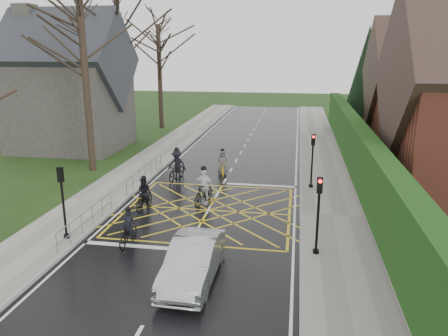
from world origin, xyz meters
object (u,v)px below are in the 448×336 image
(car, at_px, (193,261))
(cyclist_rear, at_px, (129,232))
(cyclist_back, at_px, (144,197))
(cyclist_front, at_px, (204,190))
(cyclist_mid, at_px, (177,168))
(cyclist_lead, at_px, (222,165))

(car, bearing_deg, cyclist_rear, 144.43)
(cyclist_back, bearing_deg, cyclist_front, 30.07)
(cyclist_mid, bearing_deg, cyclist_rear, -76.90)
(cyclist_back, height_order, car, cyclist_back)
(cyclist_mid, relative_size, cyclist_lead, 1.17)
(cyclist_mid, distance_m, cyclist_lead, 2.98)
(cyclist_lead, bearing_deg, cyclist_front, -104.81)
(car, bearing_deg, cyclist_back, 122.66)
(cyclist_front, bearing_deg, cyclist_back, -143.13)
(cyclist_lead, bearing_deg, car, -99.39)
(cyclist_rear, xyz_separation_m, cyclist_lead, (2.04, 10.76, 0.06))
(cyclist_rear, xyz_separation_m, cyclist_back, (-0.74, 3.98, 0.13))
(cyclist_rear, bearing_deg, car, -33.51)
(cyclist_mid, height_order, car, cyclist_mid)
(cyclist_back, relative_size, cyclist_mid, 0.82)
(cyclist_back, distance_m, cyclist_lead, 7.32)
(cyclist_rear, distance_m, cyclist_lead, 10.95)
(cyclist_mid, relative_size, cyclist_front, 1.02)
(cyclist_rear, relative_size, cyclist_front, 0.79)
(cyclist_lead, distance_m, car, 13.20)
(cyclist_rear, distance_m, cyclist_front, 5.54)
(cyclist_back, distance_m, cyclist_front, 3.01)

